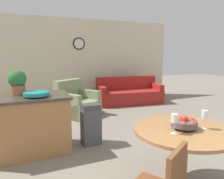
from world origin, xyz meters
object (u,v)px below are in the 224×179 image
at_px(couch, 129,94).
at_px(armchair, 76,104).
at_px(kitchen_island, 29,125).
at_px(potted_plant, 17,82).
at_px(dining_table, 183,143).
at_px(teal_bowl, 36,94).
at_px(wine_glass_left, 175,119).
at_px(wine_glass_right, 205,115).
at_px(trash_bin, 91,124).
at_px(fruit_bowl, 184,123).

distance_m(couch, armchair, 2.04).
distance_m(kitchen_island, potted_plant, 0.72).
relative_size(dining_table, teal_bowl, 2.92).
relative_size(wine_glass_left, kitchen_island, 0.17).
bearing_deg(couch, teal_bowl, -131.73).
bearing_deg(wine_glass_left, potted_plant, 125.64).
height_order(wine_glass_right, couch, wine_glass_right).
bearing_deg(wine_glass_right, potted_plant, 132.19).
bearing_deg(potted_plant, wine_glass_right, -47.81).
height_order(dining_table, teal_bowl, teal_bowl).
relative_size(wine_glass_right, armchair, 0.18).
bearing_deg(potted_plant, dining_table, -49.70).
xyz_separation_m(wine_glass_left, wine_glass_right, (0.41, -0.02, 0.00)).
distance_m(wine_glass_right, armchair, 3.78).
xyz_separation_m(trash_bin, armchair, (0.24, 1.88, -0.06)).
relative_size(dining_table, couch, 0.53).
bearing_deg(wine_glass_right, armchair, 97.73).
bearing_deg(dining_table, teal_bowl, 130.28).
bearing_deg(wine_glass_right, trash_bin, 112.11).
distance_m(dining_table, potted_plant, 2.66).
bearing_deg(trash_bin, fruit_bowl, -72.66).
xyz_separation_m(wine_glass_right, teal_bowl, (-1.62, 1.77, 0.06)).
bearing_deg(fruit_bowl, potted_plant, 130.30).
xyz_separation_m(teal_bowl, armchair, (1.12, 1.92, -0.68)).
xyz_separation_m(potted_plant, armchair, (1.38, 1.62, -0.85)).
relative_size(wine_glass_left, armchair, 0.18).
xyz_separation_m(wine_glass_left, couch, (1.83, 4.36, -0.64)).
xyz_separation_m(kitchen_island, couch, (3.17, 2.50, -0.19)).
bearing_deg(wine_glass_left, dining_table, 19.99).
bearing_deg(trash_bin, armchair, 82.87).
distance_m(wine_glass_right, couch, 4.65).
relative_size(kitchen_island, teal_bowl, 3.24).
height_order(dining_table, kitchen_island, kitchen_island).
height_order(dining_table, potted_plant, potted_plant).
distance_m(fruit_bowl, armchair, 3.65).
xyz_separation_m(trash_bin, couch, (2.16, 2.57, -0.07)).
bearing_deg(wine_glass_left, trash_bin, 100.44).
relative_size(wine_glass_left, couch, 0.10).
relative_size(wine_glass_right, couch, 0.10).
xyz_separation_m(wine_glass_right, potted_plant, (-1.88, 2.07, 0.23)).
height_order(fruit_bowl, armchair, fruit_bowl).
bearing_deg(couch, dining_table, -103.00).
relative_size(teal_bowl, trash_bin, 0.54).
bearing_deg(trash_bin, potted_plant, 167.11).
xyz_separation_m(couch, armchair, (-1.92, -0.69, 0.02)).
bearing_deg(trash_bin, couch, 49.95).
relative_size(fruit_bowl, teal_bowl, 0.74).
distance_m(trash_bin, armchair, 1.90).
distance_m(teal_bowl, couch, 4.07).
bearing_deg(teal_bowl, kitchen_island, 138.20).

